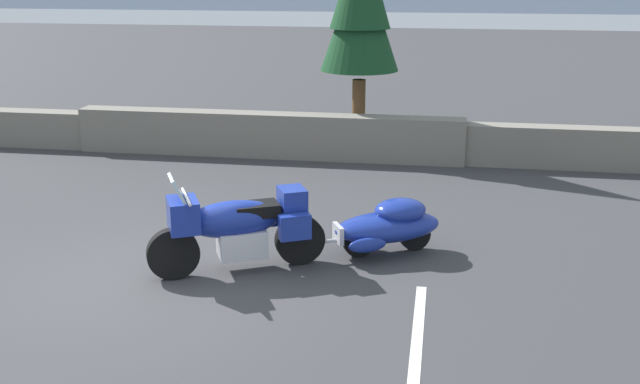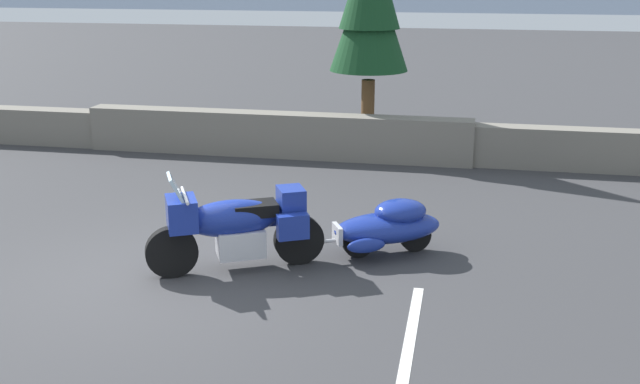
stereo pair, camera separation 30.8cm
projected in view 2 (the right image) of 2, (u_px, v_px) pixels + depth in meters
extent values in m
plane|color=#38383A|center=(151.00, 276.00, 9.43)|extent=(80.00, 80.00, 0.00)
cube|color=slate|center=(276.00, 135.00, 15.28)|extent=(8.00, 0.50, 0.91)
cylinder|color=black|center=(172.00, 252.00, 9.34)|extent=(0.65, 0.42, 0.66)
cylinder|color=black|center=(299.00, 240.00, 9.76)|extent=(0.65, 0.42, 0.66)
cube|color=silver|center=(240.00, 242.00, 9.55)|extent=(0.73, 0.66, 0.36)
ellipsoid|color=navy|center=(232.00, 218.00, 9.43)|extent=(1.27, 0.93, 0.48)
cube|color=navy|center=(182.00, 213.00, 9.23)|extent=(0.56, 0.63, 0.40)
cube|color=#9EB7C6|center=(176.00, 188.00, 9.13)|extent=(0.37, 0.48, 0.34)
cube|color=black|center=(255.00, 209.00, 9.48)|extent=(0.66, 0.57, 0.16)
cube|color=navy|center=(291.00, 198.00, 9.57)|extent=(0.47, 0.50, 0.28)
cube|color=navy|center=(293.00, 227.00, 9.36)|extent=(0.43, 0.32, 0.32)
cube|color=navy|center=(282.00, 212.00, 9.91)|extent=(0.43, 0.32, 0.32)
cylinder|color=silver|center=(185.00, 195.00, 9.18)|extent=(0.35, 0.64, 0.04)
cylinder|color=silver|center=(175.00, 233.00, 9.28)|extent=(0.26, 0.18, 0.54)
cylinder|color=black|center=(358.00, 242.00, 10.01)|extent=(0.44, 0.29, 0.44)
cylinder|color=black|center=(415.00, 236.00, 10.22)|extent=(0.44, 0.29, 0.44)
ellipsoid|color=navy|center=(387.00, 228.00, 10.07)|extent=(1.65, 1.28, 0.40)
ellipsoid|color=navy|center=(400.00, 211.00, 10.05)|extent=(0.90, 0.82, 0.32)
cube|color=silver|center=(337.00, 234.00, 9.89)|extent=(0.20, 0.31, 0.24)
ellipsoid|color=navy|center=(366.00, 246.00, 9.70)|extent=(0.53, 0.36, 0.20)
ellipsoid|color=navy|center=(351.00, 230.00, 10.29)|extent=(0.53, 0.36, 0.20)
cylinder|color=silver|center=(309.00, 243.00, 9.82)|extent=(0.65, 0.36, 0.05)
cylinder|color=brown|center=(368.00, 115.00, 15.76)|extent=(0.28, 0.28, 1.49)
cone|color=#143D1E|center=(370.00, 12.00, 15.14)|extent=(1.63, 1.63, 2.36)
cube|color=silver|center=(406.00, 362.00, 7.39)|extent=(0.12, 3.60, 0.01)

